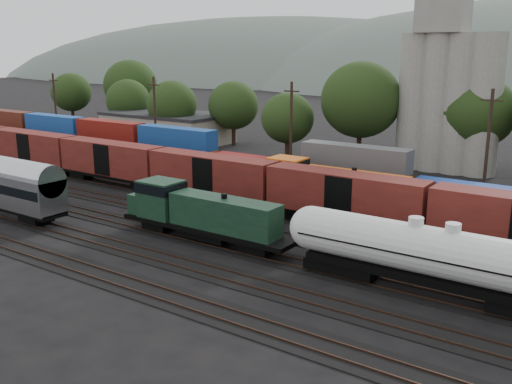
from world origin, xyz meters
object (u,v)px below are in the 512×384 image
Objects in this scene: orange_locomotive at (325,184)px; green_locomotive at (197,212)px; grain_silo at (448,86)px; tank_car_a at (414,251)px.

green_locomotive is at bearing -105.79° from orange_locomotive.
green_locomotive is 42.69m from grain_silo.
green_locomotive is at bearing -180.00° from tank_car_a.
grain_silo reaches higher than orange_locomotive.
orange_locomotive is (4.24, 15.00, 0.07)m from green_locomotive.
green_locomotive is 15.59m from orange_locomotive.
tank_car_a is (18.77, 0.00, 0.37)m from green_locomotive.
tank_car_a is at bearing -45.91° from orange_locomotive.
tank_car_a is 0.65× the size of grain_silo.
green_locomotive is 0.89× the size of tank_car_a.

